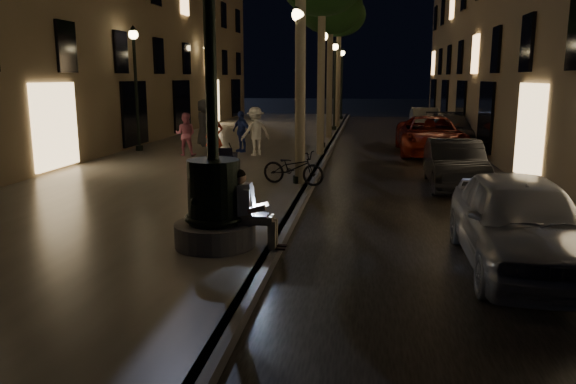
% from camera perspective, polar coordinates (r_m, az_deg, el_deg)
% --- Properties ---
extents(ground, '(120.00, 120.00, 0.00)m').
position_cam_1_polar(ground, '(22.35, 4.02, 3.70)').
color(ground, black).
rests_on(ground, ground).
extents(cobble_lane, '(6.00, 45.00, 0.02)m').
position_cam_1_polar(cobble_lane, '(22.34, 11.72, 3.51)').
color(cobble_lane, black).
rests_on(cobble_lane, ground).
extents(promenade, '(8.00, 45.00, 0.20)m').
position_cam_1_polar(promenade, '(22.97, -6.01, 4.13)').
color(promenade, '#615E56').
rests_on(promenade, ground).
extents(curb_strip, '(0.25, 45.00, 0.20)m').
position_cam_1_polar(curb_strip, '(22.34, 4.02, 3.95)').
color(curb_strip, '#59595B').
rests_on(curb_strip, ground).
extents(fountain_lamppost, '(1.40, 1.40, 5.21)m').
position_cam_1_polar(fountain_lamppost, '(9.62, -7.53, 0.40)').
color(fountain_lamppost, '#59595B').
rests_on(fountain_lamppost, promenade).
extents(seated_man_laptop, '(0.98, 0.33, 1.35)m').
position_cam_1_polar(seated_man_laptop, '(9.54, -3.94, -1.47)').
color(seated_man_laptop, tan).
rests_on(seated_man_laptop, promenade).
extents(tree_third, '(3.00, 3.00, 7.20)m').
position_cam_1_polar(tree_third, '(27.33, 4.35, 18.04)').
color(tree_third, '#6B604C').
rests_on(tree_third, promenade).
extents(tree_far, '(3.00, 3.00, 7.50)m').
position_cam_1_polar(tree_far, '(33.31, 5.23, 17.37)').
color(tree_far, '#6B604C').
rests_on(tree_far, promenade).
extents(lamp_curb_a, '(0.36, 0.36, 4.81)m').
position_cam_1_polar(lamp_curb_a, '(15.20, 1.07, 12.25)').
color(lamp_curb_a, black).
rests_on(lamp_curb_a, promenade).
extents(lamp_curb_b, '(0.36, 0.36, 4.81)m').
position_cam_1_polar(lamp_curb_b, '(23.16, 3.56, 12.01)').
color(lamp_curb_b, black).
rests_on(lamp_curb_b, promenade).
extents(lamp_curb_c, '(0.36, 0.36, 4.81)m').
position_cam_1_polar(lamp_curb_c, '(31.14, 4.77, 11.89)').
color(lamp_curb_c, black).
rests_on(lamp_curb_c, promenade).
extents(lamp_curb_d, '(0.36, 0.36, 4.81)m').
position_cam_1_polar(lamp_curb_d, '(39.13, 5.49, 11.81)').
color(lamp_curb_d, black).
rests_on(lamp_curb_d, promenade).
extents(lamp_left_b, '(0.36, 0.36, 4.81)m').
position_cam_1_polar(lamp_left_b, '(22.92, -15.25, 11.64)').
color(lamp_left_b, black).
rests_on(lamp_left_b, promenade).
extents(lamp_left_c, '(0.36, 0.36, 4.81)m').
position_cam_1_polar(lamp_left_c, '(32.36, -8.16, 11.80)').
color(lamp_left_c, black).
rests_on(lamp_left_c, promenade).
extents(stroller, '(0.46, 1.01, 1.02)m').
position_cam_1_polar(stroller, '(16.08, -6.09, 3.13)').
color(stroller, black).
rests_on(stroller, promenade).
extents(car_front, '(1.86, 4.54, 1.54)m').
position_cam_1_polar(car_front, '(9.81, 22.51, -2.83)').
color(car_front, '#ACAFB4').
rests_on(car_front, ground).
extents(car_second, '(1.48, 4.09, 1.34)m').
position_cam_1_polar(car_second, '(16.37, 16.58, 2.71)').
color(car_second, black).
rests_on(car_second, ground).
extents(car_third, '(2.56, 5.46, 1.51)m').
position_cam_1_polar(car_third, '(23.41, 14.27, 5.59)').
color(car_third, maroon).
rests_on(car_third, ground).
extents(car_rear, '(2.11, 5.03, 1.45)m').
position_cam_1_polar(car_rear, '(26.44, 16.06, 6.08)').
color(car_rear, '#303135').
rests_on(car_rear, ground).
extents(car_fifth, '(1.45, 4.11, 1.35)m').
position_cam_1_polar(car_fifth, '(33.16, 13.69, 7.15)').
color(car_fifth, gray).
rests_on(car_fifth, ground).
extents(pedestrian_red, '(0.72, 0.61, 1.69)m').
position_cam_1_polar(pedestrian_red, '(19.52, -7.51, 5.57)').
color(pedestrian_red, red).
rests_on(pedestrian_red, promenade).
extents(pedestrian_pink, '(0.81, 0.65, 1.58)m').
position_cam_1_polar(pedestrian_pink, '(21.17, -10.37, 5.80)').
color(pedestrian_pink, '#C76988').
rests_on(pedestrian_pink, promenade).
extents(pedestrian_white, '(1.31, 1.23, 1.78)m').
position_cam_1_polar(pedestrian_white, '(20.92, -3.32, 6.17)').
color(pedestrian_white, white).
rests_on(pedestrian_white, promenade).
extents(pedestrian_blue, '(0.98, 0.86, 1.58)m').
position_cam_1_polar(pedestrian_blue, '(21.94, -4.78, 6.15)').
color(pedestrian_blue, '#293C98').
rests_on(pedestrian_blue, promenade).
extents(pedestrian_dark, '(0.94, 1.12, 1.95)m').
position_cam_1_polar(pedestrian_dark, '(23.92, -8.52, 6.95)').
color(pedestrian_dark, '#323337').
rests_on(pedestrian_dark, promenade).
extents(bicycle, '(1.85, 1.05, 0.92)m').
position_cam_1_polar(bicycle, '(15.17, 0.55, 2.49)').
color(bicycle, black).
rests_on(bicycle, promenade).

